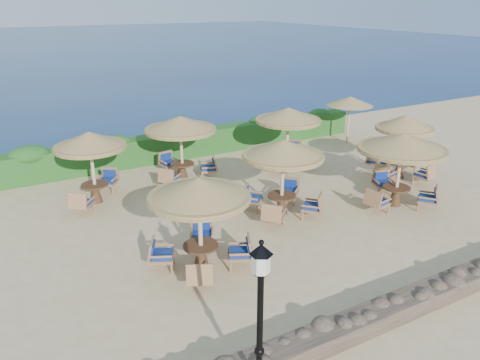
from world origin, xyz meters
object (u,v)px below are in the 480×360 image
cafe_set_4 (181,134)px  cafe_set_5 (288,122)px  cafe_set_1 (283,164)px  cafe_set_2 (401,153)px  cafe_set_0 (199,208)px  cafe_set_3 (91,151)px  lamp_post (260,335)px  extra_parasol (350,101)px  cafe_set_6 (403,139)px

cafe_set_4 → cafe_set_5: 4.66m
cafe_set_1 → cafe_set_2: size_ratio=0.89×
cafe_set_0 → cafe_set_3: 6.11m
cafe_set_2 → cafe_set_3: bearing=149.4°
lamp_post → cafe_set_1: (4.90, 6.56, 0.26)m
cafe_set_1 → cafe_set_4: size_ratio=0.96×
lamp_post → cafe_set_4: bearing=74.1°
extra_parasol → cafe_set_1: 9.44m
cafe_set_0 → cafe_set_5: same height
cafe_set_4 → lamp_post: bearing=-105.9°
cafe_set_0 → cafe_set_5: (6.76, 5.73, 0.21)m
extra_parasol → cafe_set_2: 7.77m
cafe_set_5 → cafe_set_6: same height
cafe_set_4 → cafe_set_5: size_ratio=1.02×
extra_parasol → cafe_set_5: 5.04m
cafe_set_0 → cafe_set_2: bearing=3.2°
cafe_set_0 → cafe_set_2: size_ratio=0.92×
cafe_set_2 → cafe_set_5: same height
lamp_post → cafe_set_3: lamp_post is taller
cafe_set_1 → cafe_set_3: bearing=142.3°
lamp_post → cafe_set_0: 4.87m
lamp_post → cafe_set_6: (11.08, 7.10, 0.12)m
cafe_set_1 → cafe_set_4: bearing=109.6°
cafe_set_3 → cafe_set_5: (8.23, -0.20, 0.06)m
cafe_set_3 → cafe_set_4: size_ratio=0.93×
extra_parasol → cafe_set_5: size_ratio=0.85×
cafe_set_0 → cafe_set_4: bearing=71.6°
lamp_post → cafe_set_0: (1.04, 4.75, 0.26)m
cafe_set_4 → cafe_set_6: size_ratio=0.99×
cafe_set_2 → cafe_set_6: size_ratio=1.07×
cafe_set_1 → lamp_post: bearing=-126.8°
lamp_post → cafe_set_5: bearing=53.3°
cafe_set_0 → cafe_set_5: bearing=40.3°
extra_parasol → cafe_set_5: bearing=-162.4°
extra_parasol → cafe_set_4: bearing=-175.6°
cafe_set_3 → cafe_set_6: same height
cafe_set_2 → cafe_set_3: size_ratio=1.16×
extra_parasol → cafe_set_6: bearing=-107.2°
cafe_set_4 → cafe_set_0: bearing=-108.4°
cafe_set_1 → cafe_set_5: size_ratio=0.97×
cafe_set_2 → cafe_set_5: size_ratio=1.09×
cafe_set_5 → cafe_set_4: bearing=170.0°
cafe_set_1 → cafe_set_5: 4.88m
cafe_set_1 → cafe_set_3: 6.73m
cafe_set_2 → cafe_set_3: same height
lamp_post → cafe_set_2: 10.28m
extra_parasol → cafe_set_4: cafe_set_4 is taller
extra_parasol → cafe_set_1: cafe_set_1 is taller
extra_parasol → cafe_set_0: bearing=-147.9°
cafe_set_3 → lamp_post: bearing=-87.7°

